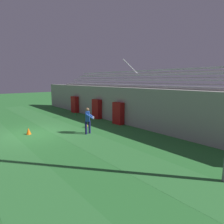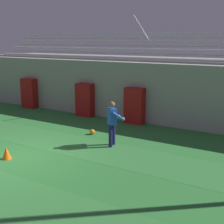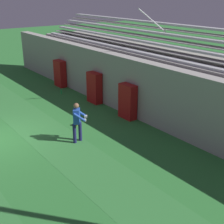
# 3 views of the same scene
# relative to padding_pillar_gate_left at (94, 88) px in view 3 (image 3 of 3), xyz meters

# --- Properties ---
(turf_stripe_far) EXTENTS (28.00, 2.00, 0.01)m
(turf_stripe_far) POSITION_rel_padding_pillar_gate_left_xyz_m (1.42, -3.94, -0.84)
(turf_stripe_far) COLOR #337A38
(turf_stripe_far) RESTS_ON ground
(back_wall) EXTENTS (24.00, 0.60, 2.80)m
(back_wall) POSITION_rel_padding_pillar_gate_left_xyz_m (1.42, 0.55, 0.56)
(back_wall) COLOR #999691
(back_wall) RESTS_ON ground
(padding_pillar_gate_left) EXTENTS (0.92, 0.44, 1.68)m
(padding_pillar_gate_left) POSITION_rel_padding_pillar_gate_left_xyz_m (0.00, 0.00, 0.00)
(padding_pillar_gate_left) COLOR maroon
(padding_pillar_gate_left) RESTS_ON ground
(padding_pillar_gate_right) EXTENTS (0.92, 0.44, 1.68)m
(padding_pillar_gate_right) POSITION_rel_padding_pillar_gate_left_xyz_m (2.83, 0.00, 0.00)
(padding_pillar_gate_right) COLOR maroon
(padding_pillar_gate_right) RESTS_ON ground
(padding_pillar_far_left) EXTENTS (0.92, 0.44, 1.68)m
(padding_pillar_far_left) POSITION_rel_padding_pillar_gate_left_xyz_m (-3.93, 0.00, 0.00)
(padding_pillar_far_left) COLOR maroon
(padding_pillar_far_left) RESTS_ON ground
(bleacher_stand) EXTENTS (18.00, 3.35, 5.03)m
(bleacher_stand) POSITION_rel_padding_pillar_gate_left_xyz_m (1.42, 2.54, 0.66)
(bleacher_stand) COLOR #999691
(bleacher_stand) RESTS_ON ground
(goalkeeper) EXTENTS (0.74, 0.73, 1.67)m
(goalkeeper) POSITION_rel_padding_pillar_gate_left_xyz_m (3.59, -3.25, 0.11)
(goalkeeper) COLOR #19194C
(goalkeeper) RESTS_ON ground
(soccer_ball) EXTENTS (0.22, 0.22, 0.22)m
(soccer_ball) POSITION_rel_padding_pillar_gate_left_xyz_m (2.15, -2.47, -0.73)
(soccer_ball) COLOR orange
(soccer_ball) RESTS_ON ground
(water_bottle) EXTENTS (0.07, 0.07, 0.24)m
(water_bottle) POSITION_rel_padding_pillar_gate_left_xyz_m (-2.49, -0.74, -0.72)
(water_bottle) COLOR green
(water_bottle) RESTS_ON ground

